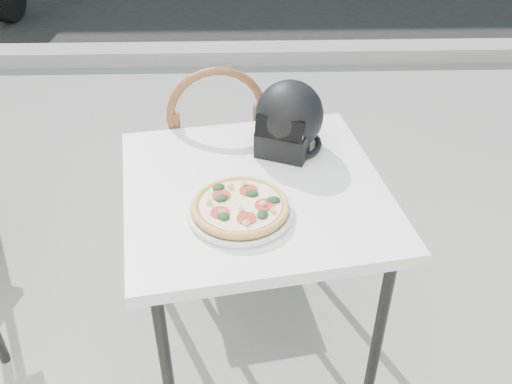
{
  "coord_description": "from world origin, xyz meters",
  "views": [
    {
      "loc": [
        0.41,
        -1.52,
        1.94
      ],
      "look_at": [
        0.45,
        -0.07,
        0.88
      ],
      "focal_mm": 40.0,
      "sensor_mm": 36.0,
      "label": 1
    }
  ],
  "objects_px": {
    "cafe_table_main": "(255,203)",
    "helmet": "(288,120)",
    "plate": "(241,212)",
    "pizza": "(240,206)",
    "cafe_chair_main": "(216,158)"
  },
  "relations": [
    {
      "from": "cafe_table_main",
      "to": "helmet",
      "type": "xyz_separation_m",
      "value": [
        0.13,
        0.25,
        0.19
      ]
    },
    {
      "from": "plate",
      "to": "cafe_table_main",
      "type": "bearing_deg",
      "value": 72.39
    },
    {
      "from": "cafe_table_main",
      "to": "plate",
      "type": "xyz_separation_m",
      "value": [
        -0.05,
        -0.15,
        0.08
      ]
    },
    {
      "from": "cafe_table_main",
      "to": "pizza",
      "type": "distance_m",
      "value": 0.19
    },
    {
      "from": "plate",
      "to": "cafe_chair_main",
      "type": "bearing_deg",
      "value": 98.69
    },
    {
      "from": "pizza",
      "to": "plate",
      "type": "bearing_deg",
      "value": -122.67
    },
    {
      "from": "cafe_table_main",
      "to": "plate",
      "type": "bearing_deg",
      "value": -107.61
    },
    {
      "from": "cafe_table_main",
      "to": "plate",
      "type": "height_order",
      "value": "plate"
    },
    {
      "from": "pizza",
      "to": "cafe_chair_main",
      "type": "xyz_separation_m",
      "value": [
        -0.11,
        0.69,
        -0.27
      ]
    },
    {
      "from": "cafe_table_main",
      "to": "cafe_chair_main",
      "type": "height_order",
      "value": "cafe_chair_main"
    },
    {
      "from": "plate",
      "to": "helmet",
      "type": "bearing_deg",
      "value": 66.08
    },
    {
      "from": "plate",
      "to": "cafe_chair_main",
      "type": "height_order",
      "value": "cafe_chair_main"
    },
    {
      "from": "plate",
      "to": "pizza",
      "type": "distance_m",
      "value": 0.02
    },
    {
      "from": "cafe_table_main",
      "to": "helmet",
      "type": "relative_size",
      "value": 3.01
    },
    {
      "from": "pizza",
      "to": "cafe_chair_main",
      "type": "bearing_deg",
      "value": 98.7
    }
  ]
}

